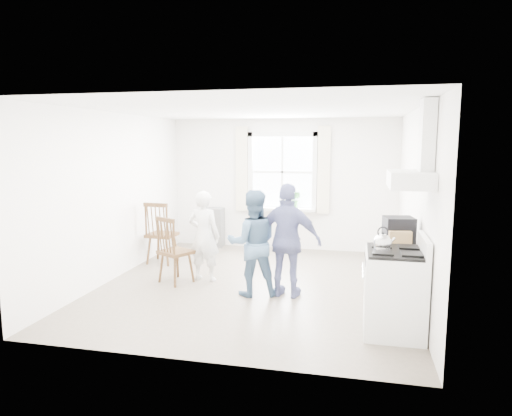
{
  "coord_description": "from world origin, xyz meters",
  "views": [
    {
      "loc": [
        1.46,
        -6.5,
        2.14
      ],
      "look_at": [
        -0.03,
        0.2,
        1.15
      ],
      "focal_mm": 32.0,
      "sensor_mm": 36.0,
      "label": 1
    }
  ],
  "objects_px": {
    "low_cabinet": "(396,277)",
    "person_right": "(288,241)",
    "person_left": "(204,236)",
    "stereo_stack": "(399,230)",
    "gas_stove": "(395,291)",
    "windsor_chair_a": "(158,226)",
    "person_mid": "(253,243)",
    "windsor_chair_b": "(170,243)"
  },
  "relations": [
    {
      "from": "stereo_stack",
      "to": "person_left",
      "type": "distance_m",
      "value": 2.92
    },
    {
      "from": "gas_stove",
      "to": "low_cabinet",
      "type": "distance_m",
      "value": 0.7
    },
    {
      "from": "person_left",
      "to": "stereo_stack",
      "type": "bearing_deg",
      "value": 173.08
    },
    {
      "from": "stereo_stack",
      "to": "gas_stove",
      "type": "bearing_deg",
      "value": -96.29
    },
    {
      "from": "gas_stove",
      "to": "windsor_chair_b",
      "type": "xyz_separation_m",
      "value": [
        -3.18,
        1.12,
        0.15
      ]
    },
    {
      "from": "windsor_chair_b",
      "to": "person_left",
      "type": "xyz_separation_m",
      "value": [
        0.44,
        0.3,
        0.07
      ]
    },
    {
      "from": "stereo_stack",
      "to": "person_left",
      "type": "relative_size",
      "value": 0.29
    },
    {
      "from": "gas_stove",
      "to": "person_right",
      "type": "bearing_deg",
      "value": 144.89
    },
    {
      "from": "low_cabinet",
      "to": "person_mid",
      "type": "xyz_separation_m",
      "value": [
        -1.91,
        0.22,
        0.29
      ]
    },
    {
      "from": "windsor_chair_a",
      "to": "gas_stove",
      "type": "bearing_deg",
      "value": -29.18
    },
    {
      "from": "person_right",
      "to": "gas_stove",
      "type": "bearing_deg",
      "value": 152.57
    },
    {
      "from": "windsor_chair_b",
      "to": "low_cabinet",
      "type": "bearing_deg",
      "value": -7.38
    },
    {
      "from": "person_left",
      "to": "person_right",
      "type": "height_order",
      "value": "person_right"
    },
    {
      "from": "windsor_chair_b",
      "to": "person_left",
      "type": "distance_m",
      "value": 0.54
    },
    {
      "from": "low_cabinet",
      "to": "person_mid",
      "type": "height_order",
      "value": "person_mid"
    },
    {
      "from": "person_mid",
      "to": "person_right",
      "type": "height_order",
      "value": "person_right"
    },
    {
      "from": "stereo_stack",
      "to": "windsor_chair_b",
      "type": "bearing_deg",
      "value": 172.69
    },
    {
      "from": "windsor_chair_a",
      "to": "windsor_chair_b",
      "type": "xyz_separation_m",
      "value": [
        0.64,
        -1.01,
        -0.04
      ]
    },
    {
      "from": "low_cabinet",
      "to": "stereo_stack",
      "type": "height_order",
      "value": "stereo_stack"
    },
    {
      "from": "low_cabinet",
      "to": "person_left",
      "type": "xyz_separation_m",
      "value": [
        -2.8,
        0.72,
        0.25
      ]
    },
    {
      "from": "gas_stove",
      "to": "person_left",
      "type": "relative_size",
      "value": 0.8
    },
    {
      "from": "stereo_stack",
      "to": "windsor_chair_b",
      "type": "relative_size",
      "value": 0.39
    },
    {
      "from": "low_cabinet",
      "to": "windsor_chair_a",
      "type": "height_order",
      "value": "windsor_chair_a"
    },
    {
      "from": "windsor_chair_a",
      "to": "person_right",
      "type": "xyz_separation_m",
      "value": [
        2.46,
        -1.18,
        0.11
      ]
    },
    {
      "from": "low_cabinet",
      "to": "stereo_stack",
      "type": "distance_m",
      "value": 0.61
    },
    {
      "from": "gas_stove",
      "to": "person_right",
      "type": "relative_size",
      "value": 0.71
    },
    {
      "from": "low_cabinet",
      "to": "person_right",
      "type": "distance_m",
      "value": 1.49
    },
    {
      "from": "person_left",
      "to": "person_right",
      "type": "bearing_deg",
      "value": 168.67
    },
    {
      "from": "stereo_stack",
      "to": "person_mid",
      "type": "xyz_separation_m",
      "value": [
        -1.92,
        0.21,
        -0.31
      ]
    },
    {
      "from": "gas_stove",
      "to": "stereo_stack",
      "type": "distance_m",
      "value": 0.91
    },
    {
      "from": "person_right",
      "to": "stereo_stack",
      "type": "bearing_deg",
      "value": 177.81
    },
    {
      "from": "person_left",
      "to": "person_right",
      "type": "relative_size",
      "value": 0.89
    },
    {
      "from": "stereo_stack",
      "to": "person_right",
      "type": "xyz_separation_m",
      "value": [
        -1.43,
        0.25,
        -0.26
      ]
    },
    {
      "from": "stereo_stack",
      "to": "windsor_chair_a",
      "type": "distance_m",
      "value": 4.17
    },
    {
      "from": "low_cabinet",
      "to": "stereo_stack",
      "type": "bearing_deg",
      "value": 21.4
    },
    {
      "from": "person_mid",
      "to": "person_left",
      "type": "bearing_deg",
      "value": -47.29
    },
    {
      "from": "gas_stove",
      "to": "person_right",
      "type": "xyz_separation_m",
      "value": [
        -1.35,
        0.95,
        0.31
      ]
    },
    {
      "from": "stereo_stack",
      "to": "person_mid",
      "type": "height_order",
      "value": "person_mid"
    },
    {
      "from": "person_mid",
      "to": "windsor_chair_b",
      "type": "bearing_deg",
      "value": -26.54
    },
    {
      "from": "windsor_chair_a",
      "to": "person_mid",
      "type": "height_order",
      "value": "person_mid"
    },
    {
      "from": "person_right",
      "to": "windsor_chair_a",
      "type": "bearing_deg",
      "value": -17.91
    },
    {
      "from": "low_cabinet",
      "to": "person_left",
      "type": "bearing_deg",
      "value": 165.62
    }
  ]
}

